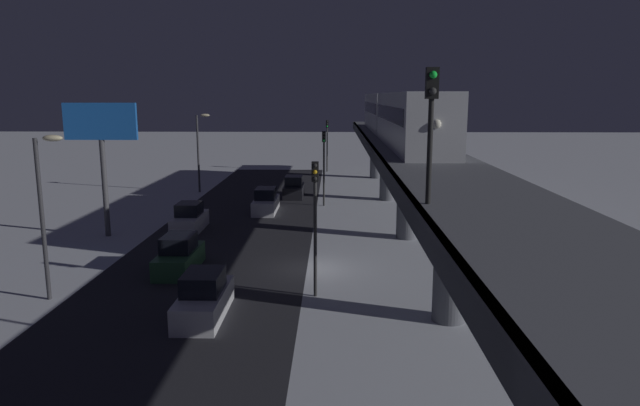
{
  "coord_description": "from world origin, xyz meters",
  "views": [
    {
      "loc": [
        -1.36,
        29.8,
        9.33
      ],
      "look_at": [
        -0.34,
        -11.58,
        1.49
      ],
      "focal_mm": 31.78,
      "sensor_mm": 36.0,
      "label": 1
    }
  ],
  "objects_px": {
    "rail_signal": "(431,112)",
    "sedan_black": "(294,188)",
    "sedan_green": "(179,256)",
    "sedan_white_3": "(204,298)",
    "subway_train": "(395,114)",
    "commercial_billboard": "(101,135)",
    "traffic_light_near": "(315,209)",
    "sedan_white": "(190,219)",
    "sedan_white_2": "(266,202)",
    "traffic_light_far": "(327,138)",
    "traffic_light_mid": "(324,157)"
  },
  "relations": [
    {
      "from": "rail_signal",
      "to": "sedan_black",
      "type": "distance_m",
      "value": 37.1
    },
    {
      "from": "sedan_green",
      "to": "sedan_white_3",
      "type": "relative_size",
      "value": 0.98
    },
    {
      "from": "subway_train",
      "to": "commercial_billboard",
      "type": "relative_size",
      "value": 4.14
    },
    {
      "from": "sedan_white_3",
      "to": "traffic_light_near",
      "type": "relative_size",
      "value": 0.72
    },
    {
      "from": "sedan_white_3",
      "to": "sedan_black",
      "type": "bearing_deg",
      "value": 86.5
    },
    {
      "from": "subway_train",
      "to": "sedan_black",
      "type": "xyz_separation_m",
      "value": [
        8.62,
        -6.84,
        -7.13
      ]
    },
    {
      "from": "sedan_white",
      "to": "sedan_white_2",
      "type": "relative_size",
      "value": 0.91
    },
    {
      "from": "traffic_light_near",
      "to": "commercial_billboard",
      "type": "distance_m",
      "value": 18.59
    },
    {
      "from": "sedan_black",
      "to": "traffic_light_far",
      "type": "distance_m",
      "value": 18.66
    },
    {
      "from": "rail_signal",
      "to": "sedan_white",
      "type": "distance_m",
      "value": 26.73
    },
    {
      "from": "subway_train",
      "to": "sedan_green",
      "type": "relative_size",
      "value": 8.2
    },
    {
      "from": "sedan_white_2",
      "to": "sedan_white_3",
      "type": "xyz_separation_m",
      "value": [
        0.0,
        22.34,
        0.0
      ]
    },
    {
      "from": "rail_signal",
      "to": "sedan_white_2",
      "type": "bearing_deg",
      "value": -73.63
    },
    {
      "from": "sedan_white",
      "to": "commercial_billboard",
      "type": "height_order",
      "value": "commercial_billboard"
    },
    {
      "from": "sedan_white_2",
      "to": "traffic_light_far",
      "type": "height_order",
      "value": "traffic_light_far"
    },
    {
      "from": "sedan_green",
      "to": "traffic_light_mid",
      "type": "height_order",
      "value": "traffic_light_mid"
    },
    {
      "from": "sedan_green",
      "to": "commercial_billboard",
      "type": "distance_m",
      "value": 11.92
    },
    {
      "from": "sedan_green",
      "to": "sedan_white_3",
      "type": "height_order",
      "value": "same"
    },
    {
      "from": "sedan_green",
      "to": "sedan_white_2",
      "type": "height_order",
      "value": "same"
    },
    {
      "from": "sedan_white_2",
      "to": "traffic_light_near",
      "type": "bearing_deg",
      "value": -76.62
    },
    {
      "from": "sedan_white_3",
      "to": "traffic_light_mid",
      "type": "relative_size",
      "value": 0.72
    },
    {
      "from": "sedan_green",
      "to": "sedan_white_3",
      "type": "distance_m",
      "value": 6.99
    },
    {
      "from": "sedan_white_2",
      "to": "sedan_black",
      "type": "bearing_deg",
      "value": 75.74
    },
    {
      "from": "sedan_black",
      "to": "traffic_light_mid",
      "type": "relative_size",
      "value": 0.68
    },
    {
      "from": "sedan_white_3",
      "to": "sedan_green",
      "type": "bearing_deg",
      "value": 113.62
    },
    {
      "from": "rail_signal",
      "to": "sedan_white_3",
      "type": "relative_size",
      "value": 0.87
    },
    {
      "from": "subway_train",
      "to": "traffic_light_near",
      "type": "distance_m",
      "value": 21.13
    },
    {
      "from": "sedan_white_2",
      "to": "sedan_white_3",
      "type": "height_order",
      "value": "same"
    },
    {
      "from": "sedan_black",
      "to": "traffic_light_far",
      "type": "height_order",
      "value": "traffic_light_far"
    },
    {
      "from": "sedan_white_2",
      "to": "traffic_light_near",
      "type": "relative_size",
      "value": 0.75
    },
    {
      "from": "sedan_white",
      "to": "sedan_green",
      "type": "distance_m",
      "value": 9.51
    },
    {
      "from": "sedan_black",
      "to": "sedan_white_3",
      "type": "relative_size",
      "value": 0.94
    },
    {
      "from": "traffic_light_near",
      "to": "traffic_light_far",
      "type": "relative_size",
      "value": 1.0
    },
    {
      "from": "rail_signal",
      "to": "sedan_white",
      "type": "relative_size",
      "value": 0.92
    },
    {
      "from": "sedan_green",
      "to": "rail_signal",
      "type": "bearing_deg",
      "value": 131.6
    },
    {
      "from": "sedan_white",
      "to": "sedan_green",
      "type": "xyz_separation_m",
      "value": [
        -1.8,
        9.34,
        0.0
      ]
    },
    {
      "from": "sedan_white_3",
      "to": "traffic_light_mid",
      "type": "height_order",
      "value": "traffic_light_mid"
    },
    {
      "from": "sedan_white_3",
      "to": "traffic_light_near",
      "type": "bearing_deg",
      "value": 28.76
    },
    {
      "from": "commercial_billboard",
      "to": "sedan_green",
      "type": "bearing_deg",
      "value": 132.44
    },
    {
      "from": "sedan_white_3",
      "to": "rail_signal",
      "type": "bearing_deg",
      "value": -36.45
    },
    {
      "from": "traffic_light_far",
      "to": "sedan_white_2",
      "type": "bearing_deg",
      "value": 79.44
    },
    {
      "from": "sedan_black",
      "to": "sedan_white",
      "type": "bearing_deg",
      "value": -115.08
    },
    {
      "from": "sedan_white",
      "to": "sedan_black",
      "type": "height_order",
      "value": "same"
    },
    {
      "from": "rail_signal",
      "to": "traffic_light_mid",
      "type": "relative_size",
      "value": 0.62
    },
    {
      "from": "sedan_white",
      "to": "sedan_black",
      "type": "xyz_separation_m",
      "value": [
        -6.4,
        -13.67,
        0.0
      ]
    },
    {
      "from": "traffic_light_near",
      "to": "traffic_light_mid",
      "type": "height_order",
      "value": "same"
    },
    {
      "from": "rail_signal",
      "to": "sedan_white_2",
      "type": "xyz_separation_m",
      "value": [
        8.38,
        -28.52,
        -8.08
      ]
    },
    {
      "from": "sedan_green",
      "to": "traffic_light_far",
      "type": "xyz_separation_m",
      "value": [
        -7.5,
        -41.13,
        3.4
      ]
    },
    {
      "from": "sedan_white_2",
      "to": "traffic_light_mid",
      "type": "distance_m",
      "value": 6.41
    },
    {
      "from": "sedan_green",
      "to": "sedan_white_2",
      "type": "bearing_deg",
      "value": -99.97
    }
  ]
}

